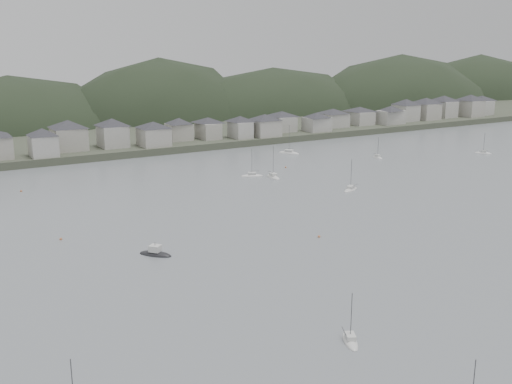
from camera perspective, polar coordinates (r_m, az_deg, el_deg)
ground at (r=109.96m, az=20.64°, el=-11.26°), size 900.00×900.00×0.00m
far_shore_land at (r=367.13m, az=-17.80°, el=6.49°), size 900.00×250.00×3.00m
forested_ridge at (r=345.41m, az=-15.89°, el=4.05°), size 851.55×103.94×102.57m
waterfront_town at (r=279.06m, az=-2.33°, el=6.46°), size 451.48×28.46×12.92m
moored_fleet at (r=151.92m, az=-7.03°, el=-3.36°), size 265.65×174.83×13.18m
motor_launch_far at (r=133.75m, az=-9.60°, el=-5.84°), size 7.11×7.72×3.85m
mooring_buoys at (r=155.13m, az=1.27°, el=-2.90°), size 171.38×134.41×0.70m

